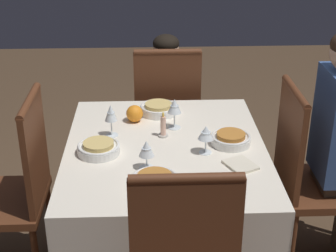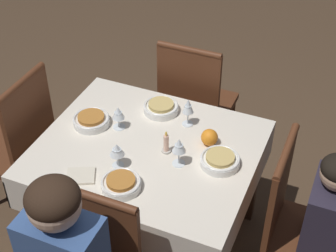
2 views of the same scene
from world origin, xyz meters
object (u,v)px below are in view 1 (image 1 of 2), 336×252
object	(u,v)px
bowl_east	(158,108)
orange_fruit	(135,114)
chair_east	(167,113)
chair_north	(14,186)
dining_table	(165,164)
wine_glass_south	(206,133)
wine_glass_north	(111,114)
person_child_dark	(166,99)
bowl_south	(231,139)
bowl_north	(99,148)
candle_centerpiece	(163,128)
bowl_west	(155,181)
wine_glass_east	(174,107)
wine_glass_west	(146,150)
napkin_red_folded	(240,165)
chair_south	(310,172)

from	to	relation	value
bowl_east	orange_fruit	xyz separation A→B (m)	(-0.10, 0.12, 0.02)
chair_east	chair_north	xyz separation A→B (m)	(-0.82, 0.76, 0.00)
bowl_east	dining_table	bearing A→B (deg)	-176.45
wine_glass_south	orange_fruit	size ratio (longest dim) A/B	1.56
dining_table	wine_glass_north	bearing A→B (deg)	64.85
person_child_dark	bowl_south	xyz separation A→B (m)	(-0.98, -0.27, 0.20)
chair_east	orange_fruit	world-z (taller)	chair_east
wine_glass_north	bowl_east	bearing A→B (deg)	-41.87
bowl_north	candle_centerpiece	bearing A→B (deg)	-62.07
chair_east	bowl_west	world-z (taller)	chair_east
wine_glass_east	chair_east	bearing A→B (deg)	1.27
bowl_west	bowl_north	bearing A→B (deg)	39.92
wine_glass_east	wine_glass_west	xyz separation A→B (m)	(-0.40, 0.14, -0.02)
bowl_west	napkin_red_folded	distance (m)	0.41
dining_table	napkin_red_folded	xyz separation A→B (m)	(-0.20, -0.32, 0.10)
bowl_south	wine_glass_east	xyz separation A→B (m)	(0.18, 0.26, 0.09)
chair_north	bowl_north	distance (m)	0.48
chair_north	bowl_west	bearing A→B (deg)	62.72
chair_north	wine_glass_west	bearing A→B (deg)	72.98
candle_centerpiece	napkin_red_folded	bearing A→B (deg)	-132.88
wine_glass_south	bowl_north	bearing A→B (deg)	87.96
person_child_dark	wine_glass_north	bearing A→B (deg)	71.17
chair_east	wine_glass_north	size ratio (longest dim) A/B	5.99
chair_south	bowl_east	world-z (taller)	chair_south
dining_table	wine_glass_north	xyz separation A→B (m)	(0.12, 0.26, 0.21)
bowl_south	bowl_east	xyz separation A→B (m)	(0.37, 0.33, -0.00)
bowl_north	wine_glass_south	bearing A→B (deg)	-92.04
person_child_dark	wine_glass_south	distance (m)	1.11
chair_south	wine_glass_north	size ratio (longest dim) A/B	5.99
dining_table	wine_glass_south	distance (m)	0.28
bowl_east	candle_centerpiece	size ratio (longest dim) A/B	1.52
bowl_north	dining_table	bearing A→B (deg)	-79.55
bowl_east	wine_glass_west	size ratio (longest dim) A/B	1.46
candle_centerpiece	napkin_red_folded	size ratio (longest dim) A/B	0.77
wine_glass_west	orange_fruit	xyz separation A→B (m)	(0.49, 0.06, -0.05)
bowl_south	napkin_red_folded	distance (m)	0.21
chair_north	wine_glass_west	world-z (taller)	chair_north
chair_east	bowl_north	world-z (taller)	chair_east
napkin_red_folded	bowl_north	bearing A→B (deg)	76.99
dining_table	napkin_red_folded	size ratio (longest dim) A/B	6.57
person_child_dark	wine_glass_west	world-z (taller)	person_child_dark
bowl_south	wine_glass_south	bearing A→B (deg)	123.00
chair_north	wine_glass_south	distance (m)	0.95
chair_east	wine_glass_south	size ratio (longest dim) A/B	7.19
wine_glass_west	napkin_red_folded	xyz separation A→B (m)	(0.00, -0.41, -0.09)
wine_glass_south	chair_east	bearing A→B (deg)	9.07
bowl_west	wine_glass_east	bearing A→B (deg)	-11.17
dining_table	orange_fruit	distance (m)	0.35
chair_east	candle_centerpiece	bearing A→B (deg)	86.33
wine_glass_south	napkin_red_folded	size ratio (longest dim) A/B	0.81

